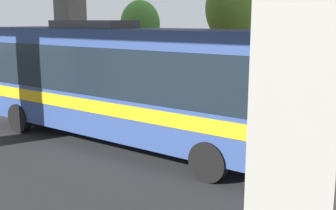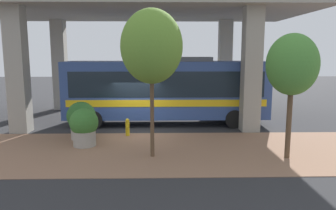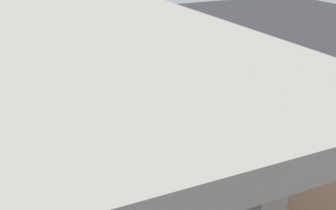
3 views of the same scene
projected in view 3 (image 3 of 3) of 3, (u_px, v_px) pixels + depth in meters
The scene contains 9 objects.
ground_plane at pixel (182, 176), 18.02m from camera, with size 80.00×80.00×0.00m, color #2D2D30.
sidewalk_strip at pixel (241, 161), 19.21m from camera, with size 6.00×40.00×0.02m.
overpass at pixel (79, 49), 14.07m from camera, with size 9.40×19.82×6.93m.
bus at pixel (117, 128), 17.64m from camera, with size 2.66×11.26×3.81m.
fire_hydrant at pixel (196, 169), 17.73m from camera, with size 0.42×0.20×0.87m.
planter_front at pixel (255, 170), 16.84m from camera, with size 1.24×1.24×1.68m.
planter_middle at pixel (236, 181), 16.02m from camera, with size 1.35×1.35×1.79m.
street_tree_near at pixel (249, 64), 18.63m from camera, with size 2.33×2.33×5.68m.
street_tree_far at pixel (197, 50), 23.36m from camera, with size 1.92×1.92×4.77m.
Camera 3 is at (7.19, 13.66, 9.81)m, focal length 45.00 mm.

